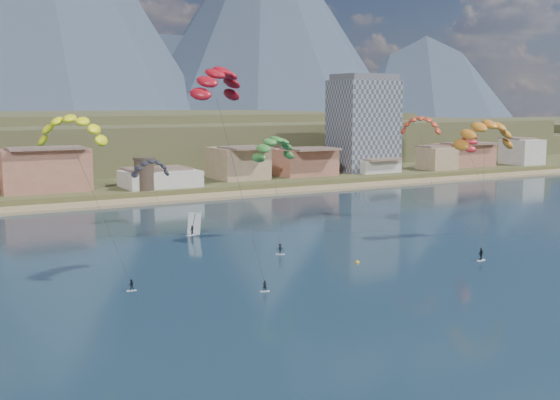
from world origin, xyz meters
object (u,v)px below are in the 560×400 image
object	(u,v)px
kitesurfer_orange	(485,130)
buoy	(357,262)
kitesurfer_red	(216,79)
kitesurfer_green	(274,146)
apartment_tower	(363,123)
watchtower	(144,173)
kitesurfer_yellow	(72,126)
windsurfer	(193,228)

from	to	relation	value
kitesurfer_orange	buoy	bearing A→B (deg)	-171.18
kitesurfer_red	buoy	bearing A→B (deg)	-7.30
kitesurfer_green	apartment_tower	bearing A→B (deg)	45.85
watchtower	kitesurfer_yellow	world-z (taller)	kitesurfer_yellow
apartment_tower	watchtower	distance (m)	82.02
apartment_tower	kitesurfer_red	xyz separation A→B (m)	(-96.27, -98.31, 10.13)
kitesurfer_green	kitesurfer_orange	bearing A→B (deg)	-26.75
kitesurfer_red	kitesurfer_green	size ratio (longest dim) A/B	1.48
apartment_tower	kitesurfer_yellow	distance (m)	143.89
apartment_tower	buoy	xyz separation A→B (m)	(-74.12, -101.15, -17.71)
watchtower	windsurfer	distance (m)	54.55
kitesurfer_red	kitesurfer_green	bearing A→B (deg)	44.58
apartment_tower	windsurfer	world-z (taller)	apartment_tower
apartment_tower	watchtower	world-z (taller)	apartment_tower
kitesurfer_orange	watchtower	bearing A→B (deg)	114.13
kitesurfer_red	kitesurfer_yellow	size ratio (longest dim) A/B	1.23
watchtower	buoy	world-z (taller)	watchtower
apartment_tower	kitesurfer_yellow	world-z (taller)	apartment_tower
buoy	watchtower	bearing A→B (deg)	93.86
windsurfer	kitesurfer_green	bearing A→B (deg)	-46.34
apartment_tower	windsurfer	xyz separation A→B (m)	(-87.99, -67.73, -16.47)
kitesurfer_yellow	buoy	world-z (taller)	kitesurfer_yellow
buoy	kitesurfer_yellow	bearing A→B (deg)	161.66
apartment_tower	kitesurfer_yellow	xyz separation A→B (m)	(-113.79, -88.00, 3.63)
windsurfer	buoy	bearing A→B (deg)	-67.47
watchtower	buoy	size ratio (longest dim) A/B	13.28
kitesurfer_red	kitesurfer_green	xyz separation A→B (m)	(19.31, 19.03, -10.83)
apartment_tower	kitesurfer_red	distance (m)	137.97
kitesurfer_green	buoy	xyz separation A→B (m)	(2.84, -21.87, -17.01)
watchtower	kitesurfer_green	distance (m)	66.23
kitesurfer_orange	kitesurfer_green	xyz separation A→B (m)	(-33.84, 17.05, -2.65)
apartment_tower	kitesurfer_orange	bearing A→B (deg)	-114.11
kitesurfer_red	kitesurfer_green	world-z (taller)	kitesurfer_red
apartment_tower	kitesurfer_green	bearing A→B (deg)	-134.15
kitesurfer_yellow	windsurfer	world-z (taller)	kitesurfer_yellow
apartment_tower	buoy	distance (m)	126.64
kitesurfer_red	buoy	xyz separation A→B (m)	(22.15, -2.84, -27.83)
apartment_tower	kitesurfer_green	size ratio (longest dim) A/B	1.54
kitesurfer_green	buoy	world-z (taller)	kitesurfer_green
kitesurfer_red	watchtower	bearing A→B (deg)	79.08
buoy	windsurfer	bearing A→B (deg)	112.53
kitesurfer_orange	buoy	distance (m)	37.02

